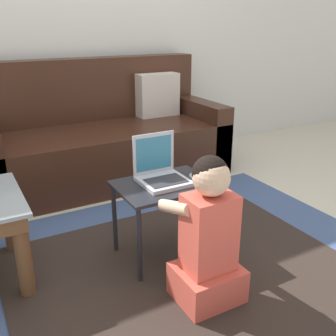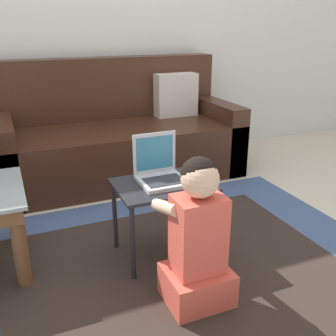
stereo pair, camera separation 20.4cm
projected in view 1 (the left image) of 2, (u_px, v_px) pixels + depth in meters
name	position (u px, v px, depth m)	size (l,w,h in m)	color
ground_plane	(176.00, 245.00, 2.23)	(16.00, 16.00, 0.00)	beige
wall_back	(73.00, 14.00, 3.14)	(9.00, 0.06, 2.50)	silver
area_rug	(184.00, 273.00, 1.97)	(2.31, 1.90, 0.01)	#3D517A
couch	(103.00, 140.00, 3.13)	(1.87, 0.83, 0.92)	#381E14
laptop_desk	(164.00, 194.00, 2.02)	(0.49, 0.36, 0.42)	black
laptop	(161.00, 174.00, 2.01)	(0.24, 0.23, 0.24)	#B7BCC6
computer_mouse	(196.00, 177.00, 2.04)	(0.06, 0.09, 0.04)	#B2B7C1
person_seated	(208.00, 238.00, 1.70)	(0.28, 0.37, 0.69)	#CC4C3D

